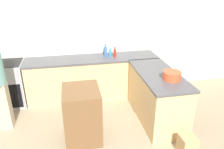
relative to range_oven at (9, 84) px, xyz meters
name	(u,v)px	position (x,y,z in m)	size (l,w,h in m)	color
wall_back	(90,34)	(1.74, 0.33, 0.89)	(8.00, 0.06, 2.70)	silver
counter_back	(93,77)	(1.74, 0.00, 0.00)	(2.81, 0.63, 0.92)	#D6B27A
counter_peninsula	(156,96)	(2.80, -1.05, 0.00)	(0.69, 1.54, 0.92)	#D6B27A
range_oven	(9,84)	(0.00, 0.00, 0.00)	(0.66, 0.61, 0.93)	#99999E
island_table	(82,114)	(1.40, -1.38, -0.02)	(0.57, 0.66, 0.89)	brown
mixing_bowl	(172,76)	(2.91, -1.34, 0.52)	(0.30, 0.30, 0.14)	#DB512D
hot_sauce_bottle	(115,53)	(2.22, -0.06, 0.54)	(0.06, 0.06, 0.22)	red
olive_oil_bottle	(105,51)	(2.04, 0.13, 0.55)	(0.06, 0.06, 0.26)	#475B1E
dish_soap_bottle	(110,53)	(2.13, 0.00, 0.53)	(0.06, 0.06, 0.20)	#338CBF
water_bottle_blue	(106,51)	(2.03, 0.04, 0.56)	(0.06, 0.06, 0.28)	#386BB7
paper_bag	(187,145)	(2.91, -2.07, -0.30)	(0.24, 0.24, 0.31)	tan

